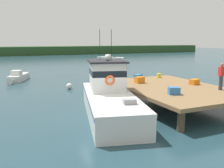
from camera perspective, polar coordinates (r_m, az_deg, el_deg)
ground_plane at (r=14.27m, az=-2.04°, el=-6.83°), size 200.00×200.00×0.00m
dock at (r=16.37m, az=13.72°, el=-1.04°), size 6.00×9.00×1.20m
main_fishing_boat at (r=14.14m, az=-0.78°, el=-2.76°), size 4.44×9.95×4.80m
crate_stack_mid_dock at (r=17.36m, az=6.42°, el=0.95°), size 0.64×0.50×0.43m
crate_single_far at (r=17.57m, az=18.58°, el=0.48°), size 0.66×0.53×0.36m
crate_single_by_cleat at (r=19.33m, az=6.10°, el=1.74°), size 0.72×0.64×0.32m
crate_stack_near_edge at (r=14.02m, az=14.20°, el=-1.53°), size 0.72×0.63×0.41m
bait_bucket at (r=20.08m, az=10.83°, el=1.95°), size 0.32×0.32×0.34m
deckhand_by_the_boat at (r=16.09m, az=24.04°, el=1.74°), size 0.36×0.22×1.63m
moored_boat_far_right at (r=27.23m, az=-21.00°, el=1.48°), size 2.54×4.47×1.14m
moored_boat_outer_mooring at (r=38.59m, az=1.67°, el=4.69°), size 4.21×5.63×1.51m
moored_boat_mid_harbor at (r=53.06m, az=-1.21°, el=6.04°), size 3.62×4.14×1.17m
mooring_buoy_channel_marker at (r=21.52m, az=-9.90°, el=-0.49°), size 0.51×0.51×0.51m
mooring_buoy_outer at (r=25.21m, az=8.07°, el=0.92°), size 0.36×0.36×0.36m
far_shoreline at (r=74.90m, az=-20.27°, el=7.22°), size 120.00×8.00×2.40m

